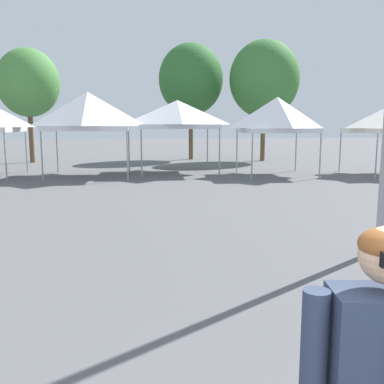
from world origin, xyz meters
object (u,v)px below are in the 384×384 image
(canopy_tent_behind_right, at_px, (88,111))
(canopy_tent_left_of_center, at_px, (277,115))
(tree_behind_tents_center, at_px, (191,80))
(tree_behind_tents_left, at_px, (264,79))
(canopy_tent_far_right, at_px, (177,115))
(tree_behind_tents_right, at_px, (28,83))

(canopy_tent_behind_right, relative_size, canopy_tent_left_of_center, 1.05)
(canopy_tent_left_of_center, height_order, tree_behind_tents_center, tree_behind_tents_center)
(tree_behind_tents_left, height_order, tree_behind_tents_center, tree_behind_tents_left)
(canopy_tent_far_right, xyz_separation_m, tree_behind_tents_left, (5.89, 5.86, 2.25))
(canopy_tent_behind_right, bearing_deg, canopy_tent_far_right, 14.21)
(canopy_tent_behind_right, relative_size, tree_behind_tents_left, 0.49)
(canopy_tent_far_right, distance_m, tree_behind_tents_right, 10.36)
(tree_behind_tents_right, distance_m, tree_behind_tents_left, 13.74)
(canopy_tent_behind_right, relative_size, tree_behind_tents_center, 0.49)
(canopy_tent_behind_right, height_order, tree_behind_tents_left, tree_behind_tents_left)
(tree_behind_tents_right, bearing_deg, canopy_tent_left_of_center, -34.20)
(canopy_tent_left_of_center, height_order, tree_behind_tents_left, tree_behind_tents_left)
(canopy_tent_far_right, bearing_deg, tree_behind_tents_left, 44.83)
(canopy_tent_left_of_center, bearing_deg, tree_behind_tents_center, 104.94)
(canopy_tent_left_of_center, distance_m, tree_behind_tents_center, 9.80)
(tree_behind_tents_right, bearing_deg, tree_behind_tents_center, 6.31)
(canopy_tent_behind_right, bearing_deg, tree_behind_tents_center, 56.98)
(canopy_tent_behind_right, distance_m, tree_behind_tents_center, 10.45)
(tree_behind_tents_left, bearing_deg, canopy_tent_left_of_center, -103.18)
(canopy_tent_far_right, distance_m, tree_behind_tents_left, 8.61)
(canopy_tent_left_of_center, relative_size, tree_behind_tents_left, 0.47)
(canopy_tent_left_of_center, xyz_separation_m, tree_behind_tents_center, (-2.45, 9.18, 2.38))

